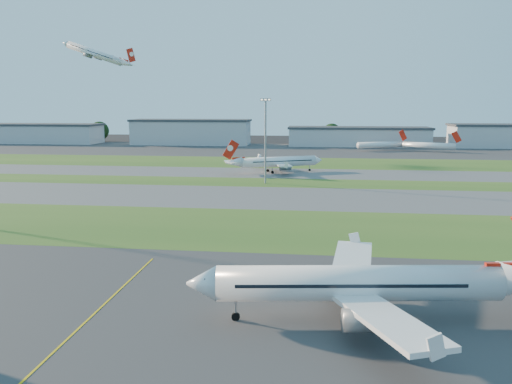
# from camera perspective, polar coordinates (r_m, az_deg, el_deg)

# --- Properties ---
(ground) EXTENTS (700.00, 700.00, 0.00)m
(ground) POSITION_cam_1_polar(r_m,az_deg,el_deg) (57.49, -26.57, -15.74)
(ground) COLOR black
(ground) RESTS_ON ground
(apron_near) EXTENTS (300.00, 70.00, 0.01)m
(apron_near) POSITION_cam_1_polar(r_m,az_deg,el_deg) (57.49, -26.57, -15.74)
(apron_near) COLOR #333335
(apron_near) RESTS_ON ground
(grass_strip_a) EXTENTS (300.00, 34.00, 0.01)m
(grass_strip_a) POSITION_cam_1_polar(r_m,az_deg,el_deg) (102.28, -10.52, -3.74)
(grass_strip_a) COLOR #2A531B
(grass_strip_a) RESTS_ON ground
(taxiway_a) EXTENTS (300.00, 32.00, 0.01)m
(taxiway_a) POSITION_cam_1_polar(r_m,az_deg,el_deg) (133.45, -6.34, -0.44)
(taxiway_a) COLOR #515154
(taxiway_a) RESTS_ON ground
(grass_strip_b) EXTENTS (300.00, 18.00, 0.01)m
(grass_strip_b) POSITION_cam_1_polar(r_m,az_deg,el_deg) (157.56, -4.30, 1.19)
(grass_strip_b) COLOR #2A531B
(grass_strip_b) RESTS_ON ground
(taxiway_b) EXTENTS (300.00, 26.00, 0.01)m
(taxiway_b) POSITION_cam_1_polar(r_m,az_deg,el_deg) (178.98, -2.95, 2.25)
(taxiway_b) COLOR #515154
(taxiway_b) RESTS_ON ground
(grass_strip_c) EXTENTS (300.00, 40.00, 0.01)m
(grass_strip_c) POSITION_cam_1_polar(r_m,az_deg,el_deg) (211.33, -1.45, 3.45)
(grass_strip_c) COLOR #2A531B
(grass_strip_c) RESTS_ON ground
(apron_far) EXTENTS (400.00, 80.00, 0.01)m
(apron_far) POSITION_cam_1_polar(r_m,az_deg,el_deg) (270.55, 0.37, 4.87)
(apron_far) COLOR #333335
(apron_far) RESTS_ON ground
(yellow_line) EXTENTS (0.25, 60.00, 0.02)m
(yellow_line) POSITION_cam_1_polar(r_m,az_deg,el_deg) (55.05, -22.02, -16.57)
(yellow_line) COLOR gold
(yellow_line) RESTS_ON ground
(airliner_parked) EXTENTS (38.87, 32.79, 12.15)m
(airliner_parked) POSITION_cam_1_polar(r_m,az_deg,el_deg) (57.49, 11.90, -10.26)
(airliner_parked) COLOR white
(airliner_parked) RESTS_ON ground
(airliner_taxiing) EXTENTS (32.21, 27.45, 10.79)m
(airliner_taxiing) POSITION_cam_1_polar(r_m,az_deg,el_deg) (178.21, 2.50, 3.45)
(airliner_taxiing) COLOR white
(airliner_taxiing) RESTS_ON ground
(airliner_departing) EXTENTS (35.79, 30.36, 11.17)m
(airliner_departing) POSITION_cam_1_polar(r_m,az_deg,el_deg) (269.70, -17.88, 14.81)
(airliner_departing) COLOR white
(mini_jet_near) EXTENTS (27.13, 12.79, 9.48)m
(mini_jet_near) POSITION_cam_1_polar(r_m,az_deg,el_deg) (270.68, 14.07, 5.28)
(mini_jet_near) COLOR white
(mini_jet_near) RESTS_ON ground
(mini_jet_far) EXTENTS (27.46, 11.90, 9.48)m
(mini_jet_far) POSITION_cam_1_polar(r_m,az_deg,el_deg) (272.06, 19.19, 5.05)
(mini_jet_far) COLOR white
(mini_jet_far) RESTS_ON ground
(light_mast_centre) EXTENTS (3.20, 0.70, 25.80)m
(light_mast_centre) POSITION_cam_1_polar(r_m,az_deg,el_deg) (151.84, 1.08, 6.51)
(light_mast_centre) COLOR gray
(light_mast_centre) RESTS_ON ground
(hangar_far_west) EXTENTS (91.80, 23.00, 12.20)m
(hangar_far_west) POSITION_cam_1_polar(r_m,az_deg,el_deg) (348.44, -24.51, 6.13)
(hangar_far_west) COLOR #A6A8AE
(hangar_far_west) RESTS_ON ground
(hangar_west) EXTENTS (71.40, 23.00, 15.20)m
(hangar_west) POSITION_cam_1_polar(r_m,az_deg,el_deg) (307.55, -7.42, 6.83)
(hangar_west) COLOR #A6A8AE
(hangar_west) RESTS_ON ground
(hangar_east) EXTENTS (81.60, 23.00, 11.20)m
(hangar_east) POSITION_cam_1_polar(r_m,az_deg,el_deg) (299.42, 11.61, 6.24)
(hangar_east) COLOR #A6A8AE
(hangar_east) RESTS_ON ground
(tree_west) EXTENTS (12.10, 12.10, 13.20)m
(tree_west) POSITION_cam_1_polar(r_m,az_deg,el_deg) (343.13, -17.45, 6.69)
(tree_west) COLOR black
(tree_west) RESTS_ON ground
(tree_mid_west) EXTENTS (9.90, 9.90, 10.80)m
(tree_mid_west) POSITION_cam_1_polar(r_m,az_deg,el_deg) (313.36, -2.45, 6.63)
(tree_mid_west) COLOR black
(tree_mid_west) RESTS_ON ground
(tree_mid_east) EXTENTS (11.55, 11.55, 12.60)m
(tree_mid_east) POSITION_cam_1_polar(r_m,az_deg,el_deg) (312.45, 8.64, 6.70)
(tree_mid_east) COLOR black
(tree_mid_east) RESTS_ON ground
(tree_east) EXTENTS (10.45, 10.45, 11.40)m
(tree_east) POSITION_cam_1_polar(r_m,az_deg,el_deg) (321.76, 22.20, 6.05)
(tree_east) COLOR black
(tree_east) RESTS_ON ground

